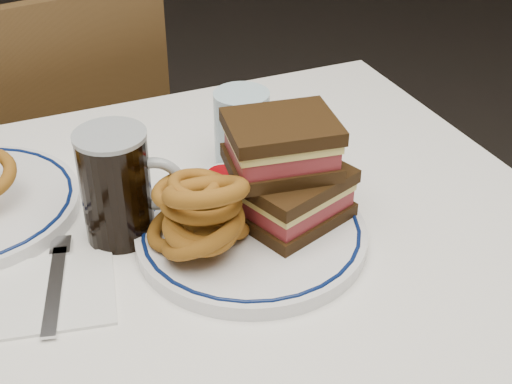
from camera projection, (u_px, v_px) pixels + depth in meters
name	position (u px, v px, depth m)	size (l,w,h in m)	color
dining_table	(94.00, 340.00, 0.90)	(1.27, 0.87, 0.75)	white
chair_far	(65.00, 165.00, 1.56)	(0.47, 0.47, 0.89)	#3F2A14
main_plate	(251.00, 234.00, 0.89)	(0.29, 0.29, 0.02)	white
reuben_sandwich	(288.00, 171.00, 0.88)	(0.16, 0.15, 0.14)	black
onion_rings_main	(200.00, 213.00, 0.83)	(0.13, 0.14, 0.14)	brown
ketchup_ramekin	(224.00, 182.00, 0.95)	(0.05, 0.05, 0.03)	white
beer_mug	(118.00, 185.00, 0.87)	(0.13, 0.09, 0.15)	black
water_glass	(242.00, 133.00, 1.01)	(0.08, 0.08, 0.12)	#AACBDC
napkin_fork	(55.00, 290.00, 0.82)	(0.16, 0.18, 0.01)	white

